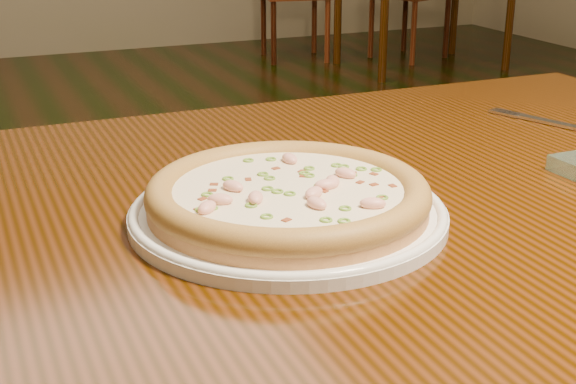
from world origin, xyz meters
name	(u,v)px	position (x,y,z in m)	size (l,w,h in m)	color
hero_table	(368,270)	(-0.30, -0.56, 0.65)	(1.20, 0.80, 0.75)	black
plate	(288,212)	(-0.42, -0.61, 0.76)	(0.31, 0.31, 0.02)	white
pizza	(288,195)	(-0.42, -0.61, 0.78)	(0.28, 0.28, 0.03)	#C18848
fork	(550,122)	(0.06, -0.43, 0.75)	(0.08, 0.17, 0.00)	silver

